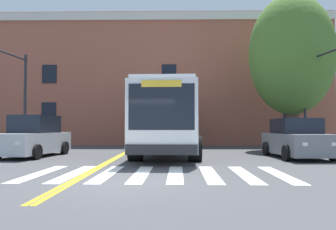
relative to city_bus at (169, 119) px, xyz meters
name	(u,v)px	position (x,y,z in m)	size (l,w,h in m)	color
ground_plane	(121,182)	(-1.13, -8.53, -1.82)	(120.00, 120.00, 0.00)	#424244
crosswalk	(158,174)	(-0.23, -7.15, -1.81)	(7.67, 3.76, 0.01)	white
lane_line_yellow_inner	(136,146)	(-2.46, 6.85, -1.82)	(0.12, 36.00, 0.01)	gold
lane_line_yellow_outer	(139,146)	(-2.30, 6.85, -1.82)	(0.12, 36.00, 0.01)	gold
city_bus	(169,119)	(0.00, 0.00, 0.00)	(3.22, 11.71, 3.28)	white
car_silver_near_lane	(34,138)	(-6.40, -1.54, -0.94)	(2.40, 4.58, 1.96)	#B7BABF
car_grey_far_lane	(297,140)	(5.81, -2.05, -1.00)	(2.28, 4.31, 1.79)	slate
car_black_behind_bus	(162,131)	(-0.70, 10.11, -0.80)	(2.67, 5.15, 2.15)	black
traffic_light_near_corner	(321,81)	(8.07, 0.37, 2.01)	(0.73, 4.19, 5.58)	#28282D
traffic_light_far_corner	(7,80)	(-8.41, -0.23, 2.01)	(0.69, 4.15, 5.54)	#28282D
street_tree_curbside_large	(291,55)	(7.42, 2.87, 3.96)	(5.68, 5.24, 9.50)	#4C3D2D
building_facade	(116,83)	(-4.64, 10.79, 3.29)	(34.09, 6.64, 10.21)	#9E5642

